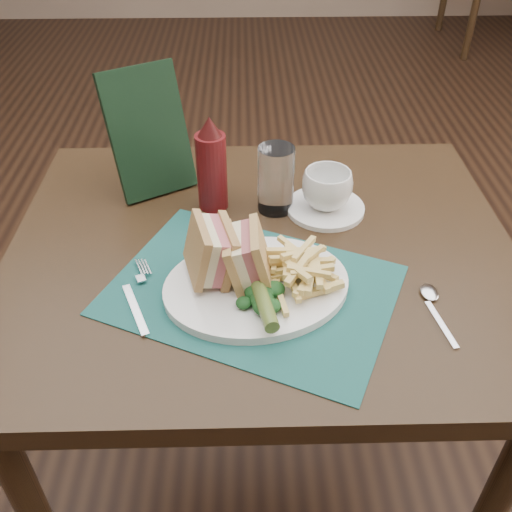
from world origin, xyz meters
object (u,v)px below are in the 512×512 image
Objects in this scene: table_main at (261,382)px; plate at (256,286)px; placemat at (252,290)px; drinking_glass at (276,179)px; ketchup_bottle at (211,164)px; sandwich_half_a at (197,253)px; saucer at (325,208)px; sandwich_half_b at (234,255)px; coffee_cup at (327,189)px; check_presenter at (148,132)px.

plate is at bearing -96.17° from table_main.
plate is (0.01, -0.00, 0.01)m from placemat.
ketchup_bottle is at bearing 174.09° from drinking_glass.
table_main is 0.46m from drinking_glass.
sandwich_half_a reaches higher than table_main.
sandwich_half_a reaches higher than saucer.
plate is at bearing -121.32° from saucer.
drinking_glass is at bearing 78.21° from placemat.
sandwich_half_b is 0.28m from coffee_cup.
table_main is at bearing -138.73° from coffee_cup.
ketchup_bottle is (-0.04, 0.24, 0.03)m from sandwich_half_b.
sandwich_half_a is 0.23m from ketchup_bottle.
placemat is at bearing -74.21° from ketchup_bottle.
saucer is at bearing -45.58° from check_presenter.
table_main is 2.04× the size of placemat.
placemat is at bearing -24.34° from sandwich_half_a.
check_presenter is at bearing 148.13° from ketchup_bottle.
sandwich_half_b is 0.36m from check_presenter.
ketchup_bottle reaches higher than placemat.
table_main is 0.40m from plate.
coffee_cup is 0.38× the size of check_presenter.
table_main is 0.39m from placemat.
sandwich_half_b is at bearing -128.61° from saucer.
sandwich_half_b is 0.50× the size of ketchup_bottle.
sandwich_half_a is 0.06m from sandwich_half_b.
coffee_cup is 0.22m from ketchup_bottle.
coffee_cup reaches higher than plate.
saucer is at bearing 45.33° from plate.
check_presenter reaches higher than coffee_cup.
sandwich_half_a reaches higher than sandwich_half_b.
check_presenter reaches higher than ketchup_bottle.
placemat is at bearing -19.77° from sandwich_half_b.
drinking_glass is (-0.10, 0.01, 0.06)m from saucer.
sandwich_half_b is at bearing -79.96° from ketchup_bottle.
check_presenter is (-0.11, 0.31, 0.05)m from sandwich_half_a.
table_main is 0.58m from check_presenter.
check_presenter reaches higher than plate.
coffee_cup is (0.17, 0.22, -0.02)m from sandwich_half_b.
table_main is 0.45m from coffee_cup.
placemat is 2.94× the size of saucer.
placemat is 4.65× the size of coffee_cup.
sandwich_half_b reaches higher than table_main.
drinking_glass is 0.52× the size of check_presenter.
placemat is at bearing -101.79° from drinking_glass.
drinking_glass is (-0.10, 0.01, 0.02)m from coffee_cup.
drinking_glass is (0.13, 0.22, -0.00)m from sandwich_half_a.
saucer is (0.23, 0.21, -0.06)m from sandwich_half_a.
table_main is 4.84× the size of ketchup_bottle.
ketchup_bottle is at bearing 99.62° from sandwich_half_b.
sandwich_half_b is 0.38× the size of check_presenter.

